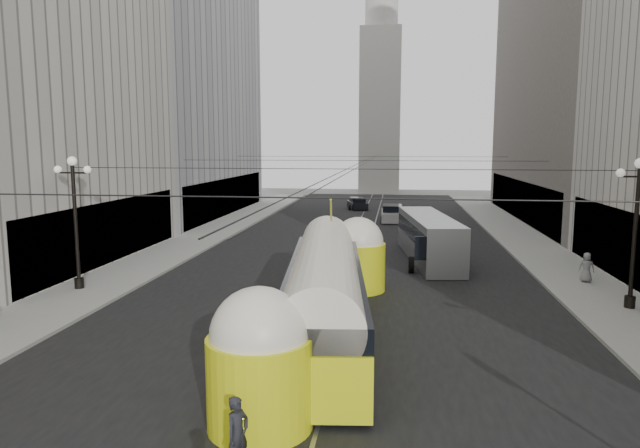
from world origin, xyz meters
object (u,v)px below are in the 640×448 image
(streetcar, at_px, (325,290))
(pedestrian_crossing_a, at_px, (238,434))
(pedestrian_sidewalk_right, at_px, (587,267))
(city_bus, at_px, (429,236))

(streetcar, distance_m, pedestrian_crossing_a, 9.04)
(pedestrian_crossing_a, bearing_deg, pedestrian_sidewalk_right, -8.01)
(streetcar, height_order, pedestrian_crossing_a, streetcar)
(streetcar, distance_m, pedestrian_sidewalk_right, 15.55)
(streetcar, bearing_deg, pedestrian_sidewalk_right, 38.34)
(streetcar, xyz_separation_m, city_bus, (4.57, 14.91, -0.28))
(city_bus, xyz_separation_m, pedestrian_sidewalk_right, (7.61, -5.28, -0.60))
(streetcar, bearing_deg, pedestrian_crossing_a, -94.91)
(pedestrian_crossing_a, relative_size, pedestrian_sidewalk_right, 1.11)
(city_bus, height_order, pedestrian_crossing_a, city_bus)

